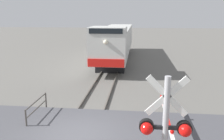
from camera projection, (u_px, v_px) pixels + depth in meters
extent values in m
plane|color=#605E59|center=(78.00, 138.00, 10.24)|extent=(160.00, 160.00, 0.00)
cube|color=#59544C|center=(61.00, 135.00, 10.30)|extent=(0.08, 80.00, 0.15)
cube|color=#59544C|center=(94.00, 137.00, 10.15)|extent=(0.08, 80.00, 0.15)
cube|color=#47474C|center=(78.00, 136.00, 10.22)|extent=(36.00, 5.54, 0.16)
cube|color=black|center=(111.00, 64.00, 22.66)|extent=(2.57, 3.20, 1.05)
cube|color=black|center=(119.00, 49.00, 31.89)|extent=(2.57, 3.20, 1.05)
cube|color=silver|center=(116.00, 39.00, 26.86)|extent=(3.02, 17.34, 2.56)
cube|color=silver|center=(108.00, 30.00, 19.56)|extent=(2.96, 2.96, 0.49)
cube|color=black|center=(106.00, 31.00, 18.09)|extent=(2.57, 0.06, 0.39)
cube|color=red|center=(106.00, 63.00, 18.65)|extent=(2.87, 0.08, 0.64)
sphere|color=#F2EACC|center=(106.00, 42.00, 18.26)|extent=(0.36, 0.36, 0.36)
cube|color=white|center=(167.00, 96.00, 5.25)|extent=(0.95, 0.04, 0.95)
cube|color=white|center=(167.00, 96.00, 5.25)|extent=(0.95, 0.04, 0.95)
cube|color=black|center=(165.00, 128.00, 5.42)|extent=(1.04, 0.08, 0.08)
sphere|color=red|center=(147.00, 129.00, 5.37)|extent=(0.28, 0.28, 0.28)
sphere|color=red|center=(185.00, 131.00, 5.28)|extent=(0.28, 0.28, 0.28)
cylinder|color=black|center=(147.00, 126.00, 5.48)|extent=(0.34, 0.14, 0.34)
cylinder|color=black|center=(184.00, 128.00, 5.39)|extent=(0.34, 0.14, 0.34)
cube|color=white|center=(172.00, 137.00, 8.01)|extent=(0.10, 1.16, 0.14)
cube|color=red|center=(168.00, 122.00, 9.14)|extent=(0.10, 1.16, 0.14)
cube|color=white|center=(165.00, 110.00, 10.26)|extent=(0.10, 1.16, 0.14)
cube|color=red|center=(162.00, 100.00, 11.39)|extent=(0.10, 1.16, 0.14)
sphere|color=red|center=(172.00, 132.00, 8.07)|extent=(0.14, 0.14, 0.14)
sphere|color=red|center=(163.00, 98.00, 11.27)|extent=(0.14, 0.14, 0.14)
cylinder|color=#4C4742|center=(26.00, 119.00, 10.89)|extent=(0.08, 0.08, 0.95)
cylinder|color=#4C4742|center=(46.00, 101.00, 13.22)|extent=(0.08, 0.08, 0.95)
cylinder|color=#4C4742|center=(36.00, 101.00, 11.95)|extent=(0.06, 2.41, 0.06)
cylinder|color=#4C4742|center=(37.00, 108.00, 12.04)|extent=(0.06, 2.41, 0.06)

